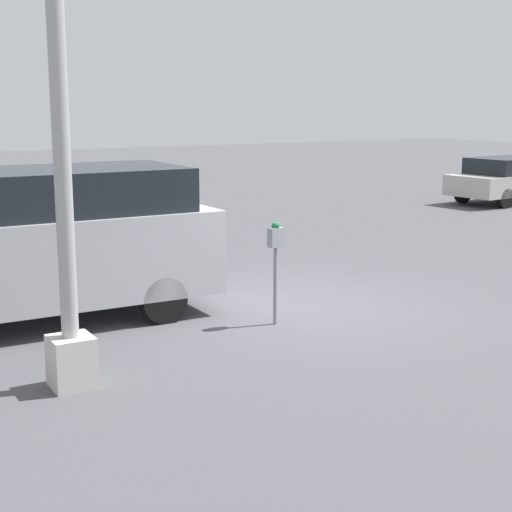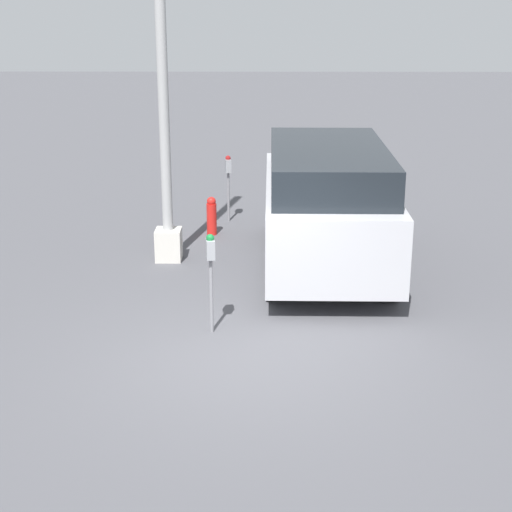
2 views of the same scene
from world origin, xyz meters
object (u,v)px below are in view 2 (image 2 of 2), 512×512
object	(u,v)px
lamp_post	(164,120)
fire_hydrant	(212,216)
parking_meter_near	(211,261)
parked_van	(327,203)
parking_meter_far	(228,173)

from	to	relation	value
lamp_post	fire_hydrant	distance (m)	2.65
parking_meter_near	lamp_post	xyz separation A→B (m)	(3.10, 0.94, 1.40)
parked_van	fire_hydrant	distance (m)	2.89
parked_van	fire_hydrant	world-z (taller)	parked_van
parking_meter_far	fire_hydrant	size ratio (longest dim) A/B	1.82
parking_meter_near	parking_meter_far	bearing A→B (deg)	-8.73
parking_meter_far	parked_van	xyz separation A→B (m)	(-2.86, -1.76, 0.12)
parking_meter_near	parking_meter_far	distance (m)	5.59
lamp_post	parked_van	xyz separation A→B (m)	(-0.37, -2.69, -1.31)
lamp_post	parked_van	world-z (taller)	lamp_post
parking_meter_far	lamp_post	bearing A→B (deg)	150.63
fire_hydrant	lamp_post	bearing A→B (deg)	156.99
lamp_post	parked_van	size ratio (longest dim) A/B	1.37
parking_meter_far	fire_hydrant	distance (m)	1.18
parking_meter_far	parked_van	bearing A→B (deg)	-157.22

